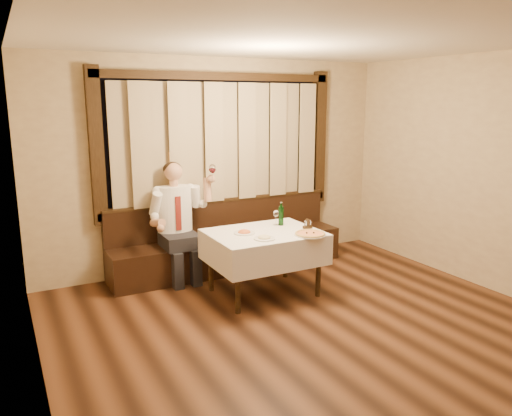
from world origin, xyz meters
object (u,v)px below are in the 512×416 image
pasta_red (244,231)px  seated_man (177,214)px  pasta_cream (264,236)px  green_bottle (281,215)px  cruet_caddy (308,225)px  pizza (310,234)px  dining_table (264,241)px  banquette (228,246)px

pasta_red → seated_man: size_ratio=0.16×
pasta_cream → green_bottle: 0.66m
green_bottle → cruet_caddy: 0.36m
green_bottle → pasta_red: bearing=-166.1°
pizza → seated_man: 1.72m
dining_table → pasta_cream: (-0.15, -0.28, 0.14)m
banquette → seated_man: 0.92m
cruet_caddy → seated_man: 1.63m
seated_man → dining_table: bearing=-52.1°
pasta_red → cruet_caddy: cruet_caddy is taller
pasta_cream → seated_man: (-0.58, 1.21, 0.07)m
dining_table → green_bottle: 0.44m
green_bottle → seated_man: bearing=144.4°
pasta_red → pasta_cream: 0.33m
cruet_caddy → seated_man: size_ratio=0.08×
pasta_cream → seated_man: seated_man is taller
pizza → pasta_cream: size_ratio=1.51×
pasta_red → cruet_caddy: 0.78m
banquette → pasta_cream: bearing=-96.4°
pizza → cruet_caddy: bearing=61.9°
dining_table → seated_man: (-0.73, 0.93, 0.21)m
banquette → cruet_caddy: size_ratio=27.47×
pasta_cream → dining_table: bearing=62.2°
banquette → seated_man: bearing=-172.8°
pizza → pasta_red: pasta_red is taller
banquette → seated_man: size_ratio=2.14×
banquette → pasta_red: 1.12m
pasta_red → green_bottle: size_ratio=0.83×
banquette → green_bottle: bearing=-68.7°
pizza → green_bottle: green_bottle is taller
banquette → pasta_cream: 1.39m
banquette → pizza: (0.39, -1.40, 0.46)m
pasta_cream → cruet_caddy: size_ratio=2.04×
pizza → cruet_caddy: (0.14, 0.27, 0.03)m
cruet_caddy → seated_man: (-1.26, 1.04, 0.06)m
dining_table → pasta_cream: pasta_cream is taller
pasta_cream → seated_man: bearing=115.6°
dining_table → pasta_red: (-0.24, 0.04, 0.14)m
banquette → cruet_caddy: 1.34m
pizza → pasta_cream: pasta_cream is taller
banquette → dining_table: (0.00, -1.02, 0.34)m
pizza → seated_man: seated_man is taller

